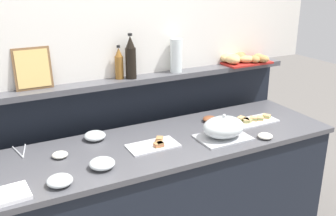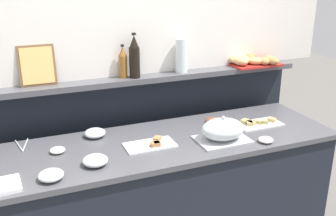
{
  "view_description": "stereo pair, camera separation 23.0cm",
  "coord_description": "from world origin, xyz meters",
  "px_view_note": "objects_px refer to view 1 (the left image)",
  "views": [
    {
      "loc": [
        -1.0,
        -2.05,
        1.94
      ],
      "look_at": [
        0.11,
        0.1,
        1.08
      ],
      "focal_mm": 41.72,
      "sensor_mm": 36.0,
      "label": 1
    },
    {
      "loc": [
        -0.8,
        -2.14,
        1.94
      ],
      "look_at": [
        0.11,
        0.1,
        1.08
      ],
      "focal_mm": 41.72,
      "sensor_mm": 36.0,
      "label": 2
    }
  ],
  "objects_px": {
    "sandwich_platter_front": "(254,120)",
    "condiment_bowl_dark": "(60,155)",
    "condiment_bowl_cream": "(265,136)",
    "wine_bottle_dark": "(131,58)",
    "bread_basket": "(243,59)",
    "framed_picture": "(33,69)",
    "glass_bowl_small": "(95,136)",
    "glass_bowl_medium": "(60,181)",
    "serving_tongs": "(21,152)",
    "water_carafe": "(176,55)",
    "vinegar_bottle_amber": "(119,64)",
    "serving_cloche": "(223,128)",
    "glass_bowl_extra": "(102,164)",
    "condiment_bowl_red": "(210,119)",
    "sandwich_platter_side": "(154,145)",
    "napkin_stack": "(11,194)"
  },
  "relations": [
    {
      "from": "sandwich_platter_front",
      "to": "condiment_bowl_dark",
      "type": "height_order",
      "value": "sandwich_platter_front"
    },
    {
      "from": "condiment_bowl_cream",
      "to": "wine_bottle_dark",
      "type": "relative_size",
      "value": 0.31
    },
    {
      "from": "bread_basket",
      "to": "framed_picture",
      "type": "relative_size",
      "value": 1.61
    },
    {
      "from": "glass_bowl_small",
      "to": "wine_bottle_dark",
      "type": "xyz_separation_m",
      "value": [
        0.35,
        0.21,
        0.44
      ]
    },
    {
      "from": "glass_bowl_medium",
      "to": "serving_tongs",
      "type": "bearing_deg",
      "value": 104.16
    },
    {
      "from": "sandwich_platter_front",
      "to": "glass_bowl_medium",
      "type": "height_order",
      "value": "glass_bowl_medium"
    },
    {
      "from": "glass_bowl_small",
      "to": "water_carafe",
      "type": "height_order",
      "value": "water_carafe"
    },
    {
      "from": "vinegar_bottle_amber",
      "to": "bread_basket",
      "type": "bearing_deg",
      "value": -1.26
    },
    {
      "from": "serving_cloche",
      "to": "glass_bowl_extra",
      "type": "height_order",
      "value": "serving_cloche"
    },
    {
      "from": "glass_bowl_extra",
      "to": "wine_bottle_dark",
      "type": "relative_size",
      "value": 0.46
    },
    {
      "from": "sandwich_platter_front",
      "to": "glass_bowl_extra",
      "type": "bearing_deg",
      "value": -172.17
    },
    {
      "from": "sandwich_platter_front",
      "to": "condiment_bowl_dark",
      "type": "bearing_deg",
      "value": 176.83
    },
    {
      "from": "glass_bowl_small",
      "to": "condiment_bowl_red",
      "type": "bearing_deg",
      "value": -5.32
    },
    {
      "from": "framed_picture",
      "to": "bread_basket",
      "type": "bearing_deg",
      "value": -1.56
    },
    {
      "from": "glass_bowl_small",
      "to": "condiment_bowl_red",
      "type": "distance_m",
      "value": 0.84
    },
    {
      "from": "glass_bowl_medium",
      "to": "condiment_bowl_dark",
      "type": "xyz_separation_m",
      "value": [
        0.07,
        0.32,
        -0.01
      ]
    },
    {
      "from": "condiment_bowl_red",
      "to": "condiment_bowl_dark",
      "type": "relative_size",
      "value": 1.18
    },
    {
      "from": "glass_bowl_small",
      "to": "condiment_bowl_red",
      "type": "relative_size",
      "value": 1.27
    },
    {
      "from": "condiment_bowl_cream",
      "to": "serving_tongs",
      "type": "relative_size",
      "value": 0.53
    },
    {
      "from": "serving_tongs",
      "to": "water_carafe",
      "type": "relative_size",
      "value": 0.74
    },
    {
      "from": "sandwich_platter_side",
      "to": "condiment_bowl_red",
      "type": "bearing_deg",
      "value": 19.56
    },
    {
      "from": "sandwich_platter_front",
      "to": "glass_bowl_extra",
      "type": "relative_size",
      "value": 2.25
    },
    {
      "from": "glass_bowl_medium",
      "to": "glass_bowl_small",
      "type": "bearing_deg",
      "value": 54.54
    },
    {
      "from": "serving_tongs",
      "to": "glass_bowl_extra",
      "type": "bearing_deg",
      "value": -47.95
    },
    {
      "from": "sandwich_platter_front",
      "to": "condiment_bowl_dark",
      "type": "relative_size",
      "value": 3.49
    },
    {
      "from": "glass_bowl_extra",
      "to": "serving_tongs",
      "type": "relative_size",
      "value": 0.79
    },
    {
      "from": "condiment_bowl_dark",
      "to": "bread_basket",
      "type": "bearing_deg",
      "value": 12.82
    },
    {
      "from": "framed_picture",
      "to": "napkin_stack",
      "type": "bearing_deg",
      "value": -110.61
    },
    {
      "from": "serving_cloche",
      "to": "vinegar_bottle_amber",
      "type": "height_order",
      "value": "vinegar_bottle_amber"
    },
    {
      "from": "glass_bowl_extra",
      "to": "framed_picture",
      "type": "distance_m",
      "value": 0.81
    },
    {
      "from": "sandwich_platter_side",
      "to": "water_carafe",
      "type": "height_order",
      "value": "water_carafe"
    },
    {
      "from": "condiment_bowl_dark",
      "to": "serving_tongs",
      "type": "distance_m",
      "value": 0.26
    },
    {
      "from": "sandwich_platter_front",
      "to": "glass_bowl_medium",
      "type": "bearing_deg",
      "value": -170.62
    },
    {
      "from": "napkin_stack",
      "to": "wine_bottle_dark",
      "type": "distance_m",
      "value": 1.22
    },
    {
      "from": "glass_bowl_small",
      "to": "bread_basket",
      "type": "relative_size",
      "value": 0.32
    },
    {
      "from": "sandwich_platter_front",
      "to": "condiment_bowl_dark",
      "type": "xyz_separation_m",
      "value": [
        -1.38,
        0.08,
        0.0
      ]
    },
    {
      "from": "wine_bottle_dark",
      "to": "serving_tongs",
      "type": "bearing_deg",
      "value": -167.23
    },
    {
      "from": "sandwich_platter_side",
      "to": "wine_bottle_dark",
      "type": "bearing_deg",
      "value": 83.86
    },
    {
      "from": "serving_cloche",
      "to": "condiment_bowl_dark",
      "type": "distance_m",
      "value": 1.04
    },
    {
      "from": "serving_cloche",
      "to": "napkin_stack",
      "type": "xyz_separation_m",
      "value": [
        -1.32,
        -0.09,
        -0.06
      ]
    },
    {
      "from": "condiment_bowl_red",
      "to": "glass_bowl_small",
      "type": "bearing_deg",
      "value": 174.68
    },
    {
      "from": "sandwich_platter_side",
      "to": "glass_bowl_medium",
      "type": "bearing_deg",
      "value": -162.82
    },
    {
      "from": "glass_bowl_small",
      "to": "water_carafe",
      "type": "distance_m",
      "value": 0.86
    },
    {
      "from": "wine_bottle_dark",
      "to": "framed_picture",
      "type": "relative_size",
      "value": 1.18
    },
    {
      "from": "glass_bowl_extra",
      "to": "condiment_bowl_cream",
      "type": "distance_m",
      "value": 1.08
    },
    {
      "from": "sandwich_platter_front",
      "to": "glass_bowl_medium",
      "type": "distance_m",
      "value": 1.47
    },
    {
      "from": "framed_picture",
      "to": "sandwich_platter_side",
      "type": "bearing_deg",
      "value": -41.44
    },
    {
      "from": "water_carafe",
      "to": "condiment_bowl_dark",
      "type": "bearing_deg",
      "value": -159.37
    },
    {
      "from": "sandwich_platter_side",
      "to": "serving_cloche",
      "type": "height_order",
      "value": "serving_cloche"
    },
    {
      "from": "napkin_stack",
      "to": "vinegar_bottle_amber",
      "type": "distance_m",
      "value": 1.17
    }
  ]
}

